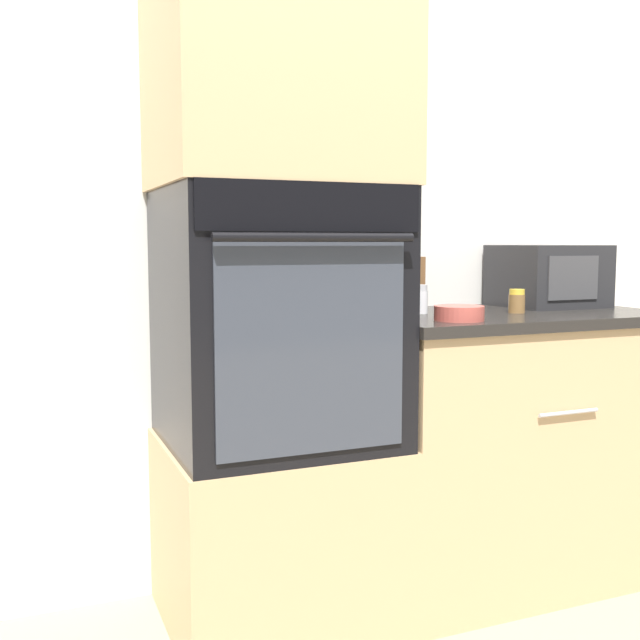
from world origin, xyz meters
name	(u,v)px	position (x,y,z in m)	size (l,w,h in m)	color
wall_back	(334,217)	(0.00, 0.63, 1.25)	(8.00, 0.05, 2.50)	silver
oven_cabinet_base	(277,530)	(-0.33, 0.30, 0.28)	(0.67, 0.60, 0.56)	tan
wall_oven	(276,317)	(-0.33, 0.30, 0.94)	(0.64, 0.64, 0.75)	black
oven_cabinet_upper	(274,80)	(-0.33, 0.30, 1.63)	(0.67, 0.60, 0.62)	tan
counter_unit	(505,444)	(0.51, 0.30, 0.46)	(1.03, 0.63, 0.93)	tan
microwave	(547,276)	(0.77, 0.42, 1.04)	(0.35, 0.32, 0.23)	#232326
knife_block	(400,283)	(0.18, 0.48, 1.02)	(0.12, 0.14, 0.23)	brown
bowl	(459,313)	(0.19, 0.12, 0.95)	(0.15, 0.15, 0.04)	#B24C42
condiment_jar_near	(421,300)	(0.19, 0.35, 0.97)	(0.05, 0.05, 0.10)	silver
condiment_jar_mid	(394,298)	(0.07, 0.32, 0.98)	(0.05, 0.05, 0.12)	#427047
condiment_jar_far	(517,301)	(0.50, 0.25, 0.96)	(0.06, 0.06, 0.08)	brown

